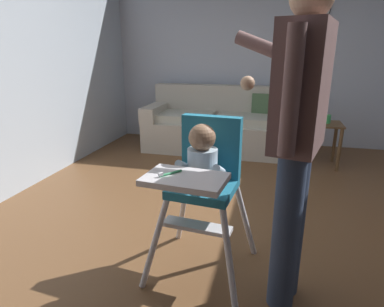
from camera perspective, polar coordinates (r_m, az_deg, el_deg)
name	(u,v)px	position (r m, az deg, el deg)	size (l,w,h in m)	color
ground	(229,235)	(2.63, 6.54, -13.96)	(5.78, 6.90, 0.10)	brown
wall_far	(259,51)	(4.92, 11.58, 17.13)	(4.98, 0.06, 2.64)	silver
wall_left	(3,51)	(3.48, -30.24, 15.21)	(0.06, 5.90, 2.64)	silver
couch	(216,125)	(4.57, 4.31, 4.93)	(1.90, 0.86, 0.86)	beige
high_chair	(204,171)	(1.88, 2.06, -3.05)	(0.66, 0.77, 0.96)	white
adult_standing	(296,137)	(1.65, 17.81, 2.84)	(0.50, 0.58, 1.64)	#35435F
side_table	(323,135)	(4.14, 21.94, 3.08)	(0.40, 0.40, 0.52)	brown
sippy_cup	(328,119)	(4.11, 22.65, 5.61)	(0.07, 0.07, 0.10)	green
wall_clock	(318,9)	(4.93, 21.26, 22.52)	(0.31, 0.04, 0.31)	white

